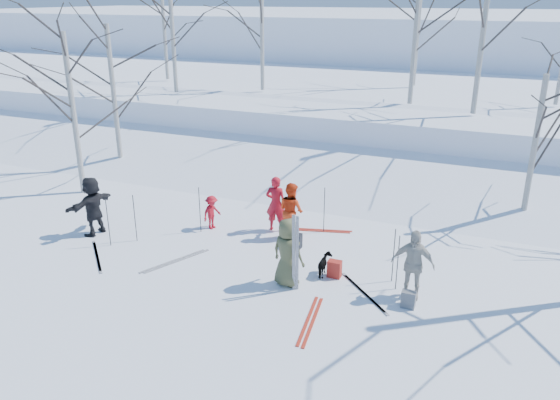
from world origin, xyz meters
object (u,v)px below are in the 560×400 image
at_px(skier_cream_east, 413,264).
at_px(skier_grey_west, 93,206).
at_px(backpack_dark, 295,241).
at_px(dog, 325,265).
at_px(backpack_red, 334,269).
at_px(skier_red_north, 276,204).
at_px(skier_olive_center, 288,253).
at_px(backpack_grey, 408,299).
at_px(skier_redor_behind, 291,210).
at_px(skier_red_seated, 212,212).

height_order(skier_cream_east, skier_grey_west, skier_grey_west).
bearing_deg(backpack_dark, skier_cream_east, -22.33).
height_order(dog, backpack_red, dog).
bearing_deg(skier_grey_west, skier_red_north, 122.78).
distance_m(backpack_red, backpack_dark, 1.85).
bearing_deg(skier_olive_center, dog, -119.08).
height_order(skier_cream_east, backpack_grey, skier_cream_east).
height_order(skier_olive_center, backpack_grey, skier_olive_center).
distance_m(skier_olive_center, dog, 1.14).
bearing_deg(skier_red_north, backpack_red, 131.79).
height_order(dog, backpack_grey, dog).
distance_m(skier_red_north, skier_redor_behind, 0.63).
relative_size(skier_redor_behind, backpack_red, 3.76).
distance_m(skier_cream_east, dog, 2.16).
xyz_separation_m(skier_redor_behind, skier_cream_east, (3.66, -1.98, 0.02)).
xyz_separation_m(skier_redor_behind, skier_grey_west, (-5.17, -1.96, 0.05)).
relative_size(skier_olive_center, dog, 2.61).
bearing_deg(skier_cream_east, backpack_red, 171.56).
bearing_deg(dog, backpack_dark, -53.05).
xyz_separation_m(backpack_grey, backpack_dark, (-3.34, 1.82, 0.01)).
bearing_deg(skier_red_seated, backpack_dark, -81.37).
height_order(skier_red_north, skier_redor_behind, skier_red_north).
bearing_deg(skier_olive_center, backpack_dark, -61.45).
distance_m(dog, backpack_dark, 1.68).
xyz_separation_m(skier_redor_behind, backpack_grey, (3.70, -2.44, -0.60)).
xyz_separation_m(skier_cream_east, skier_grey_west, (-8.83, 0.02, 0.03)).
bearing_deg(dog, skier_cream_east, 165.13).
xyz_separation_m(skier_olive_center, skier_cream_east, (2.74, 0.55, -0.01)).
bearing_deg(skier_grey_west, dog, 98.52).
xyz_separation_m(skier_red_seated, backpack_dark, (2.68, -0.29, -0.30)).
bearing_deg(skier_cream_east, skier_red_north, 150.36).
relative_size(skier_cream_east, backpack_grey, 4.26).
bearing_deg(dog, skier_olive_center, 39.17).
xyz_separation_m(backpack_red, backpack_dark, (-1.46, 1.14, -0.01)).
distance_m(skier_grey_west, backpack_dark, 5.73).
relative_size(skier_red_seated, skier_grey_west, 0.59).
height_order(skier_redor_behind, backpack_red, skier_redor_behind).
bearing_deg(backpack_dark, skier_red_seated, 173.90).
height_order(skier_redor_behind, backpack_grey, skier_redor_behind).
bearing_deg(skier_redor_behind, skier_red_north, 5.55).
bearing_deg(backpack_dark, dog, -43.61).
distance_m(skier_redor_behind, skier_grey_west, 5.53).
relative_size(dog, backpack_dark, 1.57).
bearing_deg(backpack_grey, skier_redor_behind, 146.56).
relative_size(backpack_red, backpack_dark, 1.05).
relative_size(skier_red_seated, skier_cream_east, 0.61).
distance_m(skier_red_seated, backpack_grey, 6.38).
bearing_deg(backpack_red, skier_grey_west, -178.41).
xyz_separation_m(skier_redor_behind, backpack_dark, (0.36, -0.62, -0.59)).
height_order(skier_red_seated, skier_cream_east, skier_cream_east).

